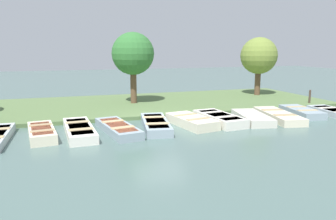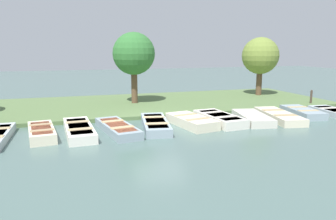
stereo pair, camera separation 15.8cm
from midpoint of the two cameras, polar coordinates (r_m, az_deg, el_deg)
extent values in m
plane|color=#4C6660|center=(15.58, -1.78, -2.34)|extent=(80.00, 80.00, 0.00)
cube|color=#567042|center=(20.32, -5.67, 0.99)|extent=(8.00, 24.00, 0.19)
cube|color=#51473D|center=(17.07, -3.26, -0.87)|extent=(1.08, 21.41, 0.18)
cube|color=beige|center=(14.10, -21.44, -3.69)|extent=(2.89, 1.28, 0.39)
cube|color=#994C33|center=(14.06, -21.50, -2.98)|extent=(2.37, 1.01, 0.03)
cube|color=tan|center=(13.54, -21.37, -3.36)|extent=(0.38, 0.90, 0.03)
cube|color=tan|center=(14.57, -21.63, -2.40)|extent=(0.38, 0.90, 0.03)
cube|color=silver|center=(14.08, -15.52, -3.39)|extent=(3.65, 1.26, 0.37)
cube|color=teal|center=(14.04, -15.55, -2.72)|extent=(2.99, 0.99, 0.03)
cube|color=tan|center=(13.37, -15.27, -3.25)|extent=(0.41, 0.99, 0.03)
cube|color=tan|center=(14.70, -15.82, -2.02)|extent=(0.41, 0.99, 0.03)
cube|color=#8C9EA8|center=(14.08, -9.05, -3.18)|extent=(3.54, 1.60, 0.34)
cube|color=#994C33|center=(14.05, -9.07, -2.55)|extent=(2.89, 1.27, 0.03)
cube|color=tan|center=(13.44, -8.20, -3.02)|extent=(0.50, 1.01, 0.03)
cube|color=tan|center=(14.64, -9.88, -1.92)|extent=(0.50, 1.01, 0.03)
cube|color=#8C9EA8|center=(14.64, -2.50, -2.49)|extent=(3.67, 1.63, 0.35)
cube|color=#6B7F51|center=(14.60, -2.50, -1.87)|extent=(3.01, 1.29, 0.03)
cube|color=tan|center=(13.94, -2.21, -2.36)|extent=(0.51, 1.03, 0.03)
cube|color=tan|center=(15.25, -2.78, -1.22)|extent=(0.51, 1.03, 0.03)
cube|color=beige|center=(15.10, 3.84, -1.97)|extent=(3.00, 1.75, 0.42)
cube|color=#994C33|center=(15.06, 3.85, -1.25)|extent=(2.45, 1.38, 0.03)
cube|color=tan|center=(14.62, 4.97, -1.53)|extent=(0.49, 1.18, 0.03)
cube|color=tan|center=(15.50, 2.79, -0.79)|extent=(0.49, 1.18, 0.03)
cube|color=silver|center=(15.79, 8.62, -1.51)|extent=(3.19, 1.54, 0.41)
cube|color=#4C709E|center=(15.75, 8.64, -0.83)|extent=(2.61, 1.21, 0.03)
cube|color=beige|center=(15.27, 9.81, -1.13)|extent=(0.42, 1.16, 0.03)
cube|color=beige|center=(16.24, 7.55, -0.35)|extent=(0.42, 1.16, 0.03)
cube|color=beige|center=(16.47, 14.19, -1.31)|extent=(3.16, 1.75, 0.36)
cube|color=teal|center=(16.44, 14.22, -0.75)|extent=(2.59, 1.39, 0.03)
cube|color=beige|center=(15.92, 14.94, -1.06)|extent=(0.51, 1.14, 0.03)
cube|color=beige|center=(16.96, 13.55, -0.28)|extent=(0.51, 1.14, 0.03)
cube|color=beige|center=(17.29, 18.40, -0.97)|extent=(3.67, 1.74, 0.35)
cube|color=teal|center=(17.26, 18.43, -0.45)|extent=(3.00, 1.38, 0.03)
cube|color=tan|center=(16.68, 19.47, -0.80)|extent=(0.52, 1.13, 0.03)
cube|color=tan|center=(17.85, 17.48, 0.05)|extent=(0.52, 1.13, 0.03)
cube|color=#8C9EA8|center=(18.74, 21.99, -0.31)|extent=(2.89, 1.54, 0.36)
cube|color=#4C709E|center=(18.71, 22.02, 0.19)|extent=(2.37, 1.22, 0.03)
cube|color=tan|center=(18.27, 22.88, -0.03)|extent=(0.42, 1.10, 0.03)
cube|color=tan|center=(19.15, 21.22, 0.55)|extent=(0.42, 1.10, 0.03)
cube|color=#B2BCC1|center=(19.43, 26.94, -0.43)|extent=(3.35, 1.46, 0.30)
cube|color=#6B7F51|center=(19.40, 26.98, -0.02)|extent=(2.74, 1.15, 0.02)
cube|color=beige|center=(19.87, 25.85, 0.37)|extent=(0.42, 1.11, 0.03)
cylinder|color=#47382D|center=(21.90, 23.24, 1.86)|extent=(0.13, 0.13, 0.93)
sphere|color=#47382D|center=(21.83, 23.34, 3.13)|extent=(0.11, 0.11, 0.11)
cylinder|color=brown|center=(20.16, -6.25, 4.20)|extent=(0.38, 0.38, 2.49)
sphere|color=#337033|center=(20.03, -6.37, 9.74)|extent=(2.55, 2.55, 2.55)
cylinder|color=brown|center=(24.40, 15.15, 4.78)|extent=(0.40, 0.40, 2.27)
sphere|color=olive|center=(24.29, 15.37, 9.11)|extent=(2.58, 2.58, 2.58)
camera|label=1|loc=(0.08, -90.29, -0.06)|focal=35.00mm
camera|label=2|loc=(0.08, 89.71, 0.06)|focal=35.00mm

